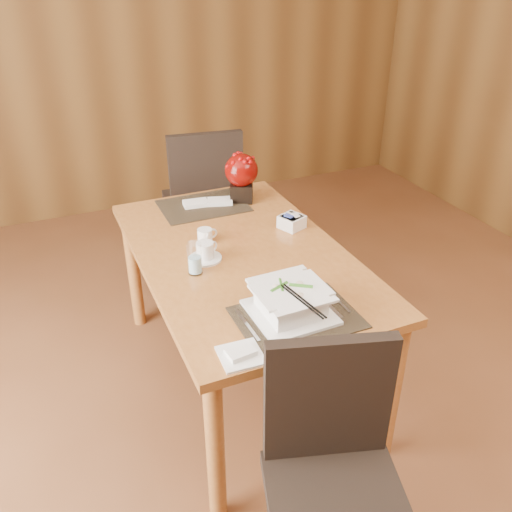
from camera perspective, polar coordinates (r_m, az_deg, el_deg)
name	(u,v)px	position (r m, az deg, el deg)	size (l,w,h in m)	color
ground	(296,463)	(2.54, 4.20, -20.95)	(6.00, 6.00, 0.00)	brown
back_wall	(120,33)	(4.51, -14.09, 21.80)	(5.00, 0.02, 2.80)	brown
dining_table	(242,270)	(2.52, -1.48, -1.53)	(0.90, 1.50, 0.75)	#AB682F
placemat_near	(297,317)	(2.05, 4.33, -6.47)	(0.45, 0.33, 0.01)	black
placemat_far	(203,206)	(2.93, -5.57, 5.28)	(0.45, 0.33, 0.01)	black
soup_setting	(290,302)	(2.03, 3.65, -4.86)	(0.30, 0.30, 0.12)	white
coffee_cup	(205,252)	(2.41, -5.38, 0.39)	(0.15, 0.15, 0.08)	white
water_glass	(195,258)	(2.29, -6.47, -0.23)	(0.06, 0.06, 0.14)	white
creamer_jug	(205,236)	(2.55, -5.40, 2.15)	(0.09, 0.09, 0.07)	white
sugar_caddy	(292,222)	(2.68, 3.78, 3.60)	(0.11, 0.11, 0.06)	white
berry_decor	(241,175)	(2.94, -1.54, 8.57)	(0.18, 0.18, 0.26)	black
napkins_far	(210,202)	(2.94, -4.91, 5.67)	(0.26, 0.09, 0.02)	white
bread_plate	(241,355)	(1.87, -1.61, -10.42)	(0.14, 0.14, 0.01)	white
near_chair	(333,464)	(1.86, 8.13, -20.86)	(0.54, 0.55, 0.94)	black
far_chair	(204,195)	(3.52, -5.50, 6.40)	(0.53, 0.53, 1.02)	black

